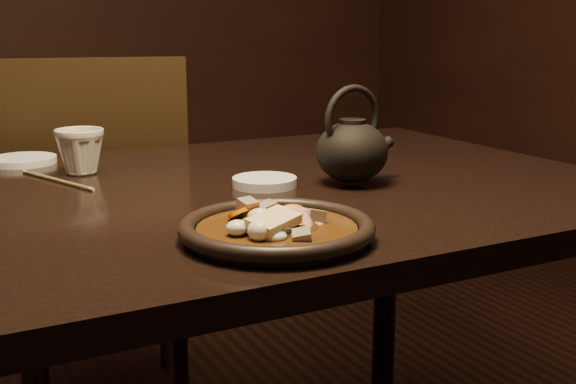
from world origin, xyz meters
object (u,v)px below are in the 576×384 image
teapot (352,148)px  table (161,241)px  chair (98,231)px  tea_cup (80,150)px  plate (277,230)px

teapot → table: bearing=160.6°
table → chair: size_ratio=1.69×
tea_cup → teapot: teapot is taller
tea_cup → plate: bearing=-76.1°
plate → teapot: size_ratio=1.52×
table → tea_cup: tea_cup is taller
table → chair: bearing=86.1°
table → teapot: bearing=-13.1°
table → plate: 0.32m
table → plate: (0.06, -0.30, 0.09)m
chair → table: bearing=98.1°
plate → teapot: bearing=41.4°
plate → tea_cup: bearing=103.9°
teapot → tea_cup: bearing=135.8°
chair → plate: 0.99m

